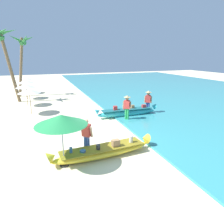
% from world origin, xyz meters
% --- Properties ---
extents(ground_plane, '(80.00, 80.00, 0.00)m').
position_xyz_m(ground_plane, '(0.00, 0.00, 0.00)').
color(ground_plane, beige).
extents(sea, '(24.00, 56.00, 0.10)m').
position_xyz_m(sea, '(13.92, 8.00, 0.05)').
color(sea, teal).
rests_on(sea, ground).
extents(boat_yellow_foreground, '(4.72, 1.13, 0.74)m').
position_xyz_m(boat_yellow_foreground, '(-0.43, -1.21, 0.25)').
color(boat_yellow_foreground, yellow).
rests_on(boat_yellow_foreground, ground).
extents(boat_cyan_midground, '(4.70, 0.74, 0.84)m').
position_xyz_m(boat_cyan_midground, '(2.97, 3.84, 0.31)').
color(boat_cyan_midground, '#33B2BC').
rests_on(boat_cyan_midground, ground).
extents(person_vendor_hatted, '(0.56, 0.48, 1.74)m').
position_xyz_m(person_vendor_hatted, '(2.55, 2.97, 1.00)').
color(person_vendor_hatted, green).
rests_on(person_vendor_hatted, ground).
extents(person_tourist_customer, '(0.53, 0.52, 1.65)m').
position_xyz_m(person_tourist_customer, '(-1.04, -0.76, 0.93)').
color(person_tourist_customer, '#3D5BA8').
rests_on(person_tourist_customer, ground).
extents(person_vendor_assistant, '(0.56, 0.48, 1.76)m').
position_xyz_m(person_vendor_assistant, '(4.69, 3.91, 1.02)').
color(person_vendor_assistant, '#3D5BA8').
rests_on(person_vendor_assistant, ground).
extents(patio_umbrella_large, '(1.98, 1.98, 2.12)m').
position_xyz_m(patio_umbrella_large, '(-2.12, -1.39, 1.91)').
color(patio_umbrella_large, '#B7B7BC').
rests_on(patio_umbrella_large, ground).
extents(parasol_row_0, '(1.60, 1.60, 1.91)m').
position_xyz_m(parasol_row_0, '(-3.51, 6.82, 1.75)').
color(parasol_row_0, '#8E6B47').
rests_on(parasol_row_0, ground).
extents(parasol_row_1, '(1.60, 1.60, 1.91)m').
position_xyz_m(parasol_row_1, '(-3.87, 9.64, 1.75)').
color(parasol_row_1, '#8E6B47').
rests_on(parasol_row_1, ground).
extents(parasol_row_2, '(1.60, 1.60, 1.91)m').
position_xyz_m(parasol_row_2, '(-4.00, 12.75, 1.75)').
color(parasol_row_2, '#8E6B47').
rests_on(parasol_row_2, ground).
extents(parasol_row_3, '(1.60, 1.60, 1.91)m').
position_xyz_m(parasol_row_3, '(-4.23, 15.88, 1.75)').
color(parasol_row_3, '#8E6B47').
rests_on(parasol_row_3, ground).
extents(palm_tree_tall_inland, '(2.46, 2.64, 6.30)m').
position_xyz_m(palm_tree_tall_inland, '(-4.09, 14.43, 4.91)').
color(palm_tree_tall_inland, brown).
rests_on(palm_tree_tall_inland, ground).
extents(palm_tree_leaning_seaward, '(2.49, 2.56, 6.63)m').
position_xyz_m(palm_tree_leaning_seaward, '(-5.41, 11.68, 5.33)').
color(palm_tree_leaning_seaward, brown).
rests_on(palm_tree_leaning_seaward, ground).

